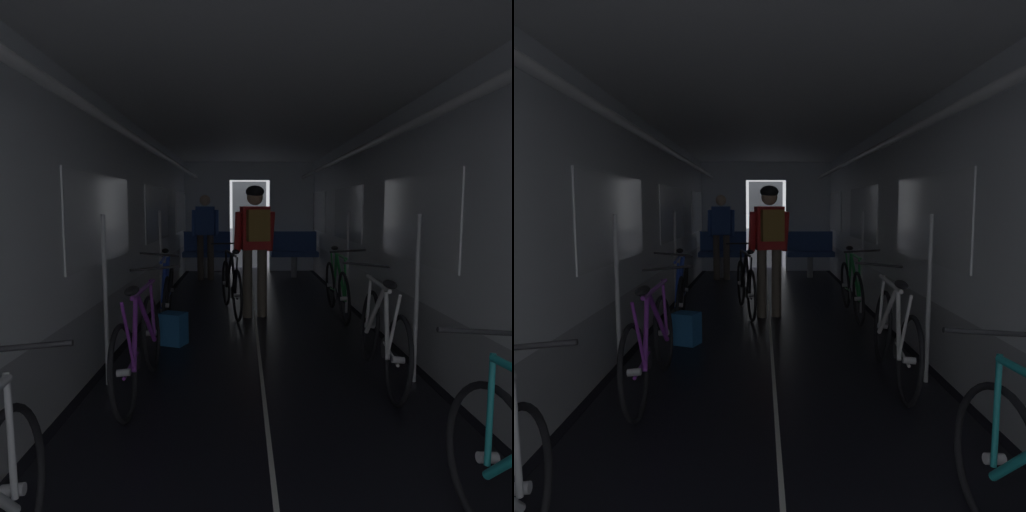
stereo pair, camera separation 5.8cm
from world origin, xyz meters
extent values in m
cube|color=black|center=(-1.41, 3.25, 0.00)|extent=(0.08, 11.50, 0.01)
cube|color=black|center=(1.41, 3.25, 0.00)|extent=(0.08, 11.50, 0.01)
cube|color=beige|center=(0.00, 3.25, 0.00)|extent=(0.03, 11.27, 0.00)
cube|color=#9EA0A5|center=(-1.51, 3.25, 0.30)|extent=(0.12, 11.50, 0.60)
cube|color=silver|center=(-1.51, 3.25, 1.53)|extent=(0.12, 11.50, 1.85)
cube|color=white|center=(-1.45, 2.67, 1.35)|extent=(0.02, 1.90, 0.80)
cube|color=white|center=(-1.45, 5.55, 1.35)|extent=(0.02, 1.90, 0.80)
cube|color=white|center=(-1.45, 8.42, 1.35)|extent=(0.02, 1.90, 0.80)
cube|color=yellow|center=(-1.45, 3.23, 1.35)|extent=(0.01, 0.20, 0.28)
cylinder|color=white|center=(-1.17, 3.25, 2.10)|extent=(0.07, 11.04, 0.07)
cylinder|color=#B7BABF|center=(-1.27, 2.10, 0.70)|extent=(0.04, 0.04, 1.40)
cylinder|color=#B7BABF|center=(-1.27, 4.70, 0.70)|extent=(0.04, 0.04, 1.40)
cube|color=#9EA0A5|center=(1.51, 3.25, 0.30)|extent=(0.12, 11.50, 0.60)
cube|color=silver|center=(1.51, 3.25, 1.53)|extent=(0.12, 11.50, 1.85)
cube|color=white|center=(1.45, 2.67, 1.35)|extent=(0.02, 1.90, 0.80)
cube|color=white|center=(1.45, 5.55, 1.35)|extent=(0.02, 1.90, 0.80)
cube|color=white|center=(1.45, 8.42, 1.35)|extent=(0.02, 1.90, 0.80)
cube|color=yellow|center=(1.45, 3.09, 1.35)|extent=(0.01, 0.20, 0.28)
cylinder|color=white|center=(1.17, 3.25, 2.10)|extent=(0.07, 11.04, 0.07)
cylinder|color=#B7BABF|center=(1.27, 2.10, 0.70)|extent=(0.04, 0.04, 1.40)
cylinder|color=#B7BABF|center=(1.27, 4.70, 0.70)|extent=(0.04, 0.04, 1.40)
cube|color=silver|center=(-0.95, 9.06, 1.23)|extent=(1.00, 0.12, 2.45)
cube|color=silver|center=(0.95, 9.06, 1.23)|extent=(1.00, 0.12, 2.45)
cube|color=silver|center=(0.00, 9.06, 2.25)|extent=(0.90, 0.12, 0.40)
cube|color=#4C4F54|center=(0.00, 9.76, 1.03)|extent=(0.81, 0.04, 2.05)
cube|color=white|center=(0.00, 3.25, 2.51)|extent=(3.14, 11.62, 0.12)
cylinder|color=gray|center=(-0.90, 8.00, 0.22)|extent=(0.12, 0.12, 0.44)
cube|color=#2D4784|center=(-0.90, 8.00, 0.49)|extent=(0.96, 0.44, 0.10)
cube|color=#2D4784|center=(-0.90, 8.19, 0.74)|extent=(0.96, 0.08, 0.40)
torus|color=gray|center=(-1.33, 8.22, 0.94)|extent=(0.14, 0.14, 0.02)
cylinder|color=gray|center=(0.90, 8.00, 0.22)|extent=(0.12, 0.12, 0.44)
cube|color=#2D4784|center=(0.90, 8.00, 0.49)|extent=(0.96, 0.44, 0.10)
cube|color=#2D4784|center=(0.90, 8.19, 0.74)|extent=(0.96, 0.08, 0.40)
torus|color=gray|center=(0.47, 8.22, 0.94)|extent=(0.14, 0.14, 0.02)
torus|color=black|center=(-1.15, 4.68, 0.33)|extent=(0.16, 0.68, 0.67)
cylinder|color=#B2B2B7|center=(-1.15, 4.68, 0.33)|extent=(0.10, 0.06, 0.06)
torus|color=black|center=(-1.05, 3.66, 0.33)|extent=(0.16, 0.68, 0.67)
cylinder|color=#B2B2B7|center=(-1.05, 3.66, 0.33)|extent=(0.10, 0.06, 0.06)
cylinder|color=#2342B7|center=(-1.10, 3.97, 0.55)|extent=(0.05, 0.54, 0.56)
cylinder|color=#2342B7|center=(-1.14, 4.38, 0.55)|extent=(0.11, 0.34, 0.55)
cylinder|color=#2342B7|center=(-1.14, 4.13, 0.82)|extent=(0.11, 0.82, 0.04)
cylinder|color=#2342B7|center=(-1.16, 4.61, 0.58)|extent=(0.06, 0.17, 0.49)
cylinder|color=#2342B7|center=(-1.12, 4.45, 0.31)|extent=(0.07, 0.45, 0.07)
cylinder|color=#2342B7|center=(-1.07, 3.69, 0.58)|extent=(0.08, 0.09, 0.49)
cylinder|color=black|center=(-1.10, 4.23, 0.29)|extent=(0.04, 0.17, 0.17)
ellipsoid|color=black|center=(-1.18, 4.55, 0.88)|extent=(0.12, 0.25, 0.07)
cylinder|color=black|center=(-1.10, 3.67, 0.92)|extent=(0.44, 0.07, 0.06)
torus|color=black|center=(0.98, 1.65, 0.33)|extent=(0.13, 0.67, 0.67)
cylinder|color=#B2B2B7|center=(0.98, 1.65, 0.33)|extent=(0.10, 0.06, 0.06)
torus|color=black|center=(1.05, 2.67, 0.33)|extent=(0.13, 0.67, 0.67)
cylinder|color=#B2B2B7|center=(1.05, 2.67, 0.33)|extent=(0.10, 0.06, 0.06)
cylinder|color=silver|center=(1.01, 2.36, 0.55)|extent=(0.06, 0.54, 0.56)
cylinder|color=silver|center=(0.98, 1.95, 0.55)|extent=(0.10, 0.34, 0.55)
cylinder|color=silver|center=(0.98, 2.21, 0.82)|extent=(0.09, 0.82, 0.04)
cylinder|color=silver|center=(0.97, 1.73, 0.58)|extent=(0.06, 0.17, 0.49)
cylinder|color=silver|center=(1.00, 1.88, 0.31)|extent=(0.06, 0.45, 0.07)
cylinder|color=silver|center=(1.02, 2.64, 0.58)|extent=(0.07, 0.09, 0.49)
cylinder|color=black|center=(1.01, 2.10, 0.29)|extent=(0.04, 0.17, 0.17)
ellipsoid|color=black|center=(0.94, 1.78, 0.88)|extent=(0.11, 0.25, 0.07)
cylinder|color=black|center=(1.00, 2.67, 0.92)|extent=(0.44, 0.05, 0.06)
torus|color=black|center=(0.94, 0.29, 0.33)|extent=(0.16, 0.68, 0.67)
cylinder|color=#B2B2B7|center=(0.94, 0.29, 0.33)|extent=(0.10, 0.06, 0.06)
cylinder|color=teal|center=(0.92, 0.26, 0.58)|extent=(0.07, 0.09, 0.49)
cylinder|color=black|center=(0.89, 0.27, 0.92)|extent=(0.44, 0.07, 0.06)
torus|color=black|center=(-1.08, 0.10, 0.33)|extent=(0.13, 0.67, 0.67)
cylinder|color=#B2B2B7|center=(-1.08, 0.10, 0.33)|extent=(0.10, 0.06, 0.06)
cylinder|color=#ADAFB5|center=(-1.06, 0.07, 0.58)|extent=(0.06, 0.09, 0.49)
cylinder|color=black|center=(-1.04, 0.09, 0.92)|extent=(0.44, 0.06, 0.05)
torus|color=black|center=(1.10, 5.02, 0.33)|extent=(0.09, 0.67, 0.67)
cylinder|color=#B2B2B7|center=(1.10, 5.02, 0.33)|extent=(0.09, 0.05, 0.06)
torus|color=black|center=(1.08, 4.00, 0.33)|extent=(0.09, 0.67, 0.67)
cylinder|color=#B2B2B7|center=(1.08, 4.00, 0.33)|extent=(0.09, 0.05, 0.06)
cylinder|color=#1E8438|center=(1.10, 4.31, 0.55)|extent=(0.06, 0.54, 0.56)
cylinder|color=#1E8438|center=(1.11, 4.72, 0.55)|extent=(0.07, 0.34, 0.55)
cylinder|color=#1E8438|center=(1.12, 4.47, 0.82)|extent=(0.05, 0.82, 0.04)
cylinder|color=#1E8438|center=(1.12, 4.95, 0.58)|extent=(0.05, 0.16, 0.49)
cylinder|color=#1E8438|center=(1.10, 4.79, 0.31)|extent=(0.04, 0.45, 0.07)
cylinder|color=#1E8438|center=(1.10, 4.03, 0.58)|extent=(0.06, 0.09, 0.49)
cylinder|color=black|center=(1.09, 4.57, 0.29)|extent=(0.02, 0.17, 0.17)
ellipsoid|color=black|center=(1.13, 4.90, 0.88)|extent=(0.10, 0.24, 0.07)
cylinder|color=black|center=(1.12, 4.01, 0.92)|extent=(0.44, 0.03, 0.05)
torus|color=black|center=(-0.97, 1.44, 0.33)|extent=(0.09, 0.67, 0.67)
cylinder|color=#B2B2B7|center=(-0.97, 1.44, 0.33)|extent=(0.09, 0.05, 0.06)
torus|color=black|center=(-0.98, 2.46, 0.33)|extent=(0.09, 0.67, 0.67)
cylinder|color=#B2B2B7|center=(-0.98, 2.46, 0.33)|extent=(0.09, 0.05, 0.06)
cylinder|color=purple|center=(-0.96, 2.14, 0.55)|extent=(0.08, 0.54, 0.56)
cylinder|color=purple|center=(-0.96, 1.73, 0.55)|extent=(0.08, 0.34, 0.55)
cylinder|color=purple|center=(-0.94, 1.99, 0.82)|extent=(0.04, 0.82, 0.04)
cylinder|color=purple|center=(-0.95, 1.51, 0.58)|extent=(0.06, 0.16, 0.49)
cylinder|color=purple|center=(-0.98, 1.66, 0.31)|extent=(0.03, 0.45, 0.07)
cylinder|color=purple|center=(-0.96, 2.43, 0.58)|extent=(0.07, 0.09, 0.49)
cylinder|color=black|center=(-0.98, 1.89, 0.29)|extent=(0.03, 0.17, 0.17)
ellipsoid|color=black|center=(-0.93, 1.56, 0.88)|extent=(0.10, 0.24, 0.07)
cylinder|color=black|center=(-0.93, 2.45, 0.92)|extent=(0.44, 0.03, 0.06)
cylinder|color=brown|center=(-0.10, 4.47, 0.45)|extent=(0.13, 0.13, 0.90)
cylinder|color=brown|center=(0.10, 4.51, 0.45)|extent=(0.13, 0.13, 0.90)
cube|color=red|center=(0.00, 4.49, 1.18)|extent=(0.40, 0.29, 0.56)
cylinder|color=red|center=(-0.22, 4.46, 1.13)|extent=(0.13, 0.21, 0.53)
cylinder|color=red|center=(0.21, 4.55, 1.13)|extent=(0.13, 0.21, 0.53)
sphere|color=tan|center=(0.00, 4.49, 1.58)|extent=(0.21, 0.21, 0.21)
ellipsoid|color=black|center=(0.00, 4.49, 1.65)|extent=(0.29, 0.33, 0.16)
cube|color=olive|center=(0.03, 4.32, 1.22)|extent=(0.31, 0.22, 0.40)
torus|color=black|center=(-0.23, 4.24, 0.33)|extent=(0.16, 0.67, 0.67)
cylinder|color=#B2B2B7|center=(-0.23, 4.24, 0.33)|extent=(0.10, 0.07, 0.05)
torus|color=black|center=(-0.41, 5.24, 0.33)|extent=(0.16, 0.67, 0.67)
cylinder|color=#B2B2B7|center=(-0.41, 5.24, 0.33)|extent=(0.10, 0.07, 0.05)
cylinder|color=black|center=(-0.35, 4.93, 0.55)|extent=(0.13, 0.54, 0.56)
cylinder|color=black|center=(-0.28, 4.53, 0.55)|extent=(0.10, 0.34, 0.55)
cylinder|color=black|center=(-0.32, 4.78, 0.82)|extent=(0.18, 0.81, 0.03)
cylinder|color=black|center=(-0.24, 4.30, 0.58)|extent=(0.05, 0.17, 0.49)
cylinder|color=black|center=(-0.27, 4.46, 0.31)|extent=(0.10, 0.45, 0.07)
cylinder|color=black|center=(-0.40, 5.21, 0.58)|extent=(0.05, 0.09, 0.49)
cylinder|color=black|center=(-0.31, 4.68, 0.29)|extent=(0.04, 0.17, 0.17)
ellipsoid|color=black|center=(-0.25, 4.35, 0.88)|extent=(0.13, 0.25, 0.06)
cylinder|color=black|center=(-0.41, 5.23, 0.92)|extent=(0.44, 0.10, 0.03)
cylinder|color=brown|center=(-0.80, 7.70, 0.45)|extent=(0.13, 0.13, 0.90)
cylinder|color=brown|center=(-1.00, 7.70, 0.45)|extent=(0.13, 0.13, 0.90)
cube|color=#2D4C99|center=(-0.90, 7.70, 1.18)|extent=(0.36, 0.22, 0.56)
cylinder|color=#2D4C99|center=(-0.68, 7.68, 1.13)|extent=(0.09, 0.20, 0.53)
cylinder|color=#2D4C99|center=(-1.12, 7.68, 1.13)|extent=(0.09, 0.20, 0.53)
sphere|color=beige|center=(-0.90, 7.70, 1.58)|extent=(0.21, 0.21, 0.21)
cube|color=#1E5693|center=(-0.90, 3.23, 0.17)|extent=(0.32, 0.28, 0.34)
camera|label=1|loc=(-0.16, -1.71, 1.46)|focal=33.34mm
camera|label=2|loc=(-0.10, -1.71, 1.46)|focal=33.34mm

